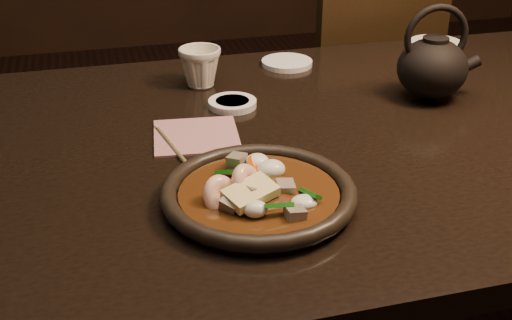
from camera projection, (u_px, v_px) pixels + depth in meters
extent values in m
cube|color=black|center=(366.00, 136.00, 1.14)|extent=(1.60, 0.90, 0.04)
cube|color=black|center=(340.00, 114.00, 1.98)|extent=(0.49, 0.49, 0.04)
cylinder|color=black|center=(352.00, 147.00, 2.29)|extent=(0.04, 0.04, 0.41)
cylinder|color=black|center=(410.00, 190.00, 2.01)|extent=(0.04, 0.04, 0.41)
cylinder|color=black|center=(266.00, 165.00, 2.16)|extent=(0.04, 0.04, 0.41)
cylinder|color=black|center=(315.00, 215.00, 1.89)|extent=(0.04, 0.04, 0.41)
cube|color=black|center=(382.00, 57.00, 1.72)|extent=(0.40, 0.10, 0.44)
cylinder|color=black|center=(259.00, 199.00, 0.90)|extent=(0.25, 0.25, 0.01)
torus|color=black|center=(259.00, 192.00, 0.89)|extent=(0.28, 0.28, 0.02)
cylinder|color=#391D0A|center=(259.00, 194.00, 0.89)|extent=(0.22, 0.22, 0.01)
ellipsoid|color=#391D0A|center=(259.00, 194.00, 0.89)|extent=(0.13, 0.12, 0.04)
torus|color=beige|center=(248.00, 186.00, 0.88)|extent=(0.07, 0.07, 0.06)
torus|color=beige|center=(222.00, 198.00, 0.87)|extent=(0.07, 0.06, 0.06)
torus|color=beige|center=(250.00, 195.00, 0.88)|extent=(0.06, 0.07, 0.05)
cube|color=#81715E|center=(253.00, 192.00, 0.86)|extent=(0.03, 0.03, 0.03)
cube|color=#81715E|center=(295.00, 215.00, 0.83)|extent=(0.03, 0.03, 0.03)
cube|color=#81715E|center=(250.00, 207.00, 0.85)|extent=(0.03, 0.04, 0.03)
cube|color=#81715E|center=(259.00, 190.00, 0.89)|extent=(0.03, 0.03, 0.03)
cube|color=#81715E|center=(231.00, 204.00, 0.85)|extent=(0.03, 0.04, 0.03)
cube|color=#81715E|center=(285.00, 189.00, 0.88)|extent=(0.03, 0.03, 0.03)
cube|color=#81715E|center=(237.00, 162.00, 0.95)|extent=(0.04, 0.04, 0.02)
cylinder|color=#FF6008|center=(231.00, 199.00, 0.87)|extent=(0.05, 0.05, 0.02)
cylinder|color=#FF6008|center=(254.00, 164.00, 0.94)|extent=(0.04, 0.05, 0.04)
cylinder|color=#FF6008|center=(266.00, 194.00, 0.86)|extent=(0.05, 0.03, 0.04)
cylinder|color=#FF6008|center=(244.00, 184.00, 0.90)|extent=(0.05, 0.03, 0.04)
cylinder|color=#FF6008|center=(260.00, 186.00, 0.90)|extent=(0.05, 0.05, 0.04)
cube|color=#1A6F15|center=(258.00, 201.00, 0.85)|extent=(0.04, 0.03, 0.01)
cube|color=#1A6F15|center=(239.00, 178.00, 0.91)|extent=(0.04, 0.02, 0.03)
cube|color=#1A6F15|center=(229.00, 172.00, 0.93)|extent=(0.04, 0.03, 0.02)
cube|color=#1A6F15|center=(310.00, 194.00, 0.87)|extent=(0.02, 0.04, 0.02)
cube|color=#1A6F15|center=(265.00, 192.00, 0.87)|extent=(0.04, 0.01, 0.01)
cube|color=#1A6F15|center=(260.00, 186.00, 0.88)|extent=(0.04, 0.04, 0.02)
cube|color=#1A6F15|center=(279.00, 205.00, 0.83)|extent=(0.04, 0.01, 0.01)
ellipsoid|color=beige|center=(257.00, 161.00, 0.94)|extent=(0.03, 0.03, 0.02)
ellipsoid|color=beige|center=(304.00, 202.00, 0.86)|extent=(0.04, 0.03, 0.02)
ellipsoid|color=beige|center=(271.00, 169.00, 0.92)|extent=(0.04, 0.04, 0.03)
ellipsoid|color=beige|center=(225.00, 197.00, 0.87)|extent=(0.04, 0.03, 0.03)
ellipsoid|color=beige|center=(246.00, 175.00, 0.91)|extent=(0.03, 0.03, 0.02)
ellipsoid|color=beige|center=(256.00, 209.00, 0.83)|extent=(0.03, 0.03, 0.02)
cube|color=#EADB8C|center=(250.00, 193.00, 0.85)|extent=(0.08, 0.07, 0.03)
cylinder|color=white|center=(232.00, 103.00, 1.21)|extent=(0.09, 0.09, 0.01)
cylinder|color=white|center=(287.00, 63.00, 1.42)|extent=(0.11, 0.11, 0.01)
cylinder|color=white|center=(436.00, 44.00, 1.54)|extent=(0.12, 0.12, 0.01)
imported|color=beige|center=(200.00, 66.00, 1.28)|extent=(0.09, 0.09, 0.09)
cylinder|color=tan|center=(181.00, 157.00, 1.01)|extent=(0.05, 0.24, 0.01)
cylinder|color=tan|center=(179.00, 154.00, 1.02)|extent=(0.05, 0.24, 0.01)
cube|color=#A56667|center=(196.00, 136.00, 1.09)|extent=(0.16, 0.16, 0.00)
ellipsoid|color=black|center=(432.00, 68.00, 1.22)|extent=(0.13, 0.13, 0.11)
cylinder|color=black|center=(436.00, 43.00, 1.19)|extent=(0.05, 0.05, 0.02)
cylinder|color=black|center=(465.00, 67.00, 1.23)|extent=(0.06, 0.03, 0.04)
torus|color=black|center=(436.00, 37.00, 1.19)|extent=(0.13, 0.03, 0.12)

